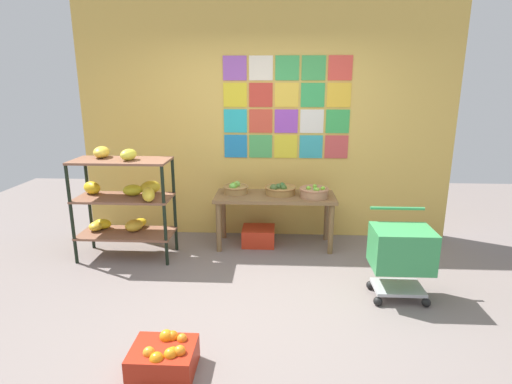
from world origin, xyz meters
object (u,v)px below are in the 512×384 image
produce_crate_under_table (258,236)px  shopping_cart (401,251)px  fruit_basket_back_right (280,189)px  fruit_basket_centre (314,192)px  orange_crate_foreground (164,358)px  fruit_basket_right (236,188)px  display_table (275,202)px  banana_shelf_unit (124,197)px

produce_crate_under_table → shopping_cart: (1.34, -1.23, 0.35)m
fruit_basket_back_right → fruit_basket_centre: size_ratio=1.11×
fruit_basket_back_right → produce_crate_under_table: size_ratio=0.97×
orange_crate_foreground → shopping_cart: (1.87, 1.11, 0.35)m
shopping_cart → fruit_basket_centre: bearing=117.8°
fruit_basket_back_right → fruit_basket_right: bearing=178.8°
fruit_basket_centre → orange_crate_foreground: size_ratio=0.79×
display_table → shopping_cart: size_ratio=1.76×
banana_shelf_unit → shopping_cart: 2.94m
banana_shelf_unit → orange_crate_foreground: size_ratio=2.88×
fruit_basket_right → fruit_basket_centre: bearing=-8.3°
fruit_basket_back_right → fruit_basket_centre: same height
fruit_basket_right → display_table: bearing=-7.1°
display_table → fruit_basket_back_right: fruit_basket_back_right is taller
fruit_basket_back_right → orange_crate_foreground: size_ratio=0.87×
fruit_basket_back_right → shopping_cart: bearing=-49.2°
display_table → fruit_basket_right: size_ratio=4.65×
fruit_basket_back_right → produce_crate_under_table: fruit_basket_back_right is taller
banana_shelf_unit → fruit_basket_centre: banana_shelf_unit is taller
fruit_basket_back_right → fruit_basket_centre: (0.39, -0.12, 0.01)m
fruit_basket_centre → orange_crate_foreground: fruit_basket_centre is taller
fruit_basket_back_right → produce_crate_under_table: 0.64m
orange_crate_foreground → fruit_basket_right: bearing=83.8°
banana_shelf_unit → shopping_cart: bearing=-16.3°
banana_shelf_unit → fruit_basket_right: 1.28m
shopping_cart → fruit_basket_back_right: bearing=127.2°
fruit_basket_back_right → produce_crate_under_table: (-0.26, -0.02, -0.59)m
fruit_basket_right → produce_crate_under_table: size_ratio=0.78×
shopping_cart → produce_crate_under_table: bearing=133.8°
banana_shelf_unit → fruit_basket_right: size_ratio=4.08×
orange_crate_foreground → shopping_cart: bearing=30.7°
fruit_basket_centre → shopping_cart: shopping_cart is taller
banana_shelf_unit → fruit_basket_back_right: bearing=13.9°
produce_crate_under_table → banana_shelf_unit: bearing=-164.7°
display_table → fruit_basket_right: 0.50m
fruit_basket_centre → orange_crate_foreground: (-1.18, -2.24, -0.59)m
shopping_cart → fruit_basket_right: bearing=138.4°
display_table → shopping_cart: bearing=-46.5°
banana_shelf_unit → display_table: banana_shelf_unit is taller
produce_crate_under_table → orange_crate_foreground: size_ratio=0.90×
display_table → orange_crate_foreground: (-0.73, -2.31, -0.44)m
orange_crate_foreground → shopping_cart: size_ratio=0.54×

